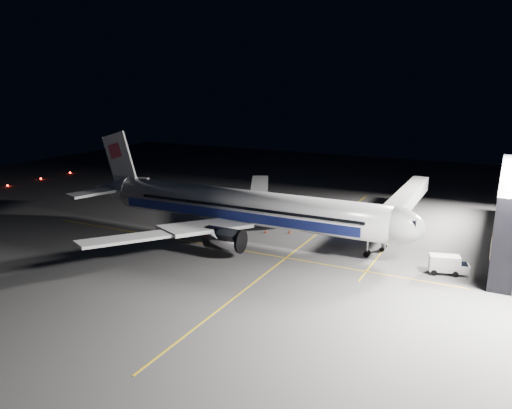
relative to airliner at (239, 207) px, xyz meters
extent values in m
plane|color=#4C4C4F|center=(1.08, 0.00, -5.16)|extent=(200.00, 200.00, 0.00)
cube|color=gold|center=(11.08, 0.00, -5.16)|extent=(0.25, 80.00, 0.01)
cube|color=gold|center=(1.08, -6.00, -5.16)|extent=(70.00, 0.25, 0.01)
cube|color=gold|center=(23.08, 10.00, -5.16)|extent=(0.25, 40.00, 0.01)
cylinder|color=silver|center=(1.08, 0.00, 0.14)|extent=(48.00, 5.60, 5.60)
ellipsoid|color=silver|center=(25.08, 0.00, 0.14)|extent=(8.96, 5.60, 5.60)
cube|color=black|center=(27.38, 0.00, 1.14)|extent=(2.20, 3.40, 0.90)
cone|color=silver|center=(-27.42, 0.00, 0.44)|extent=(9.00, 5.49, 5.49)
cube|color=navy|center=(0.08, 2.78, -0.76)|extent=(42.24, 0.25, 1.50)
cube|color=navy|center=(0.08, -2.78, -0.76)|extent=(42.24, 0.25, 1.50)
cube|color=silver|center=(-1.42, 8.00, -1.46)|extent=(11.36, 15.23, 1.53)
cube|color=silver|center=(-1.42, -8.00, -1.46)|extent=(11.36, 15.23, 1.53)
cube|color=silver|center=(-6.42, 20.50, -0.59)|extent=(8.57, 13.22, 1.31)
cube|color=silver|center=(-6.42, -20.50, -0.59)|extent=(8.57, 13.22, 1.31)
cube|color=silver|center=(-26.92, 5.20, 0.74)|extent=(6.20, 9.67, 0.45)
cube|color=silver|center=(-26.92, -5.20, 0.74)|extent=(6.20, 9.67, 0.45)
cube|color=white|center=(-25.12, 0.00, 6.34)|extent=(7.53, 0.40, 10.28)
cube|color=#CB4559|center=(-25.92, 0.00, 7.74)|extent=(3.22, 0.55, 3.22)
cylinder|color=#B7B7BF|center=(2.28, 9.00, -2.61)|extent=(5.60, 3.40, 3.40)
cylinder|color=#B7B7BF|center=(2.28, -9.00, -2.61)|extent=(5.60, 3.40, 3.40)
cylinder|color=#9999A0|center=(21.58, 0.00, -3.91)|extent=(0.26, 0.26, 2.50)
cylinder|color=black|center=(21.58, 0.00, -4.71)|extent=(0.90, 0.70, 0.90)
cylinder|color=#9999A0|center=(-1.92, 4.30, -3.91)|extent=(0.26, 0.26, 2.50)
cylinder|color=#9999A0|center=(-1.92, -4.30, -3.91)|extent=(0.26, 0.26, 2.50)
cylinder|color=black|center=(-1.92, 4.30, -4.61)|extent=(1.10, 1.60, 1.10)
cylinder|color=black|center=(-1.92, -4.30, -4.61)|extent=(1.10, 1.60, 1.10)
cube|color=brown|center=(38.03, 14.00, -0.16)|extent=(0.15, 36.00, 3.00)
cube|color=#B2B2B7|center=(23.08, 20.05, -0.56)|extent=(3.00, 33.90, 2.80)
cube|color=#B2B2B7|center=(23.08, 4.20, -0.56)|extent=(3.60, 3.20, 3.40)
cylinder|color=#9999A0|center=(23.08, 4.20, -3.61)|extent=(0.70, 0.70, 3.10)
cylinder|color=black|center=(23.08, 3.30, -4.81)|extent=(0.70, 0.30, 0.70)
cylinder|color=black|center=(23.08, 5.10, -4.81)|extent=(0.70, 0.30, 0.70)
sphere|color=#FF140A|center=(-70.92, 10.00, -4.94)|extent=(0.44, 0.44, 0.44)
sphere|color=#FF140A|center=(-70.92, 20.00, -4.94)|extent=(0.44, 0.44, 0.44)
sphere|color=#FF140A|center=(-70.92, 30.00, -4.94)|extent=(0.44, 0.44, 0.44)
cube|color=silver|center=(32.61, -2.00, -3.65)|extent=(4.26, 2.85, 2.15)
cube|color=silver|center=(34.88, -1.42, -4.24)|extent=(1.97, 2.18, 1.17)
cube|color=black|center=(34.88, -1.42, -3.75)|extent=(1.54, 1.90, 0.49)
cylinder|color=black|center=(33.68, -0.67, -4.77)|extent=(0.82, 0.43, 0.78)
cylinder|color=black|center=(34.18, -2.66, -4.77)|extent=(0.82, 0.43, 0.78)
cylinder|color=black|center=(31.03, -1.34, -4.77)|extent=(0.82, 0.43, 0.78)
cylinder|color=black|center=(31.53, -3.33, -4.77)|extent=(0.82, 0.43, 0.78)
cube|color=black|center=(-0.21, 21.36, -4.33)|extent=(2.99, 2.24, 1.23)
cube|color=black|center=(-0.21, 21.36, -3.54)|extent=(1.34, 1.34, 0.67)
sphere|color=#FFF2CC|center=(-0.56, 20.38, -4.33)|extent=(0.29, 0.29, 0.29)
sphere|color=#FFF2CC|center=(0.53, 20.64, -4.33)|extent=(0.29, 0.29, 0.29)
cylinder|color=black|center=(0.55, 22.52, -4.83)|extent=(0.71, 0.39, 0.67)
cylinder|color=black|center=(0.98, 20.67, -4.83)|extent=(0.71, 0.39, 0.67)
cylinder|color=black|center=(-1.41, 22.06, -4.83)|extent=(0.71, 0.39, 0.67)
cylinder|color=black|center=(-0.97, 20.21, -4.83)|extent=(0.71, 0.39, 0.67)
cone|color=red|center=(2.99, 4.00, -4.84)|extent=(0.43, 0.43, 0.65)
cone|color=red|center=(6.71, 5.60, -4.82)|extent=(0.45, 0.45, 0.68)
cone|color=red|center=(-4.71, 14.00, -4.87)|extent=(0.39, 0.39, 0.59)
camera|label=1|loc=(38.48, -70.02, 20.25)|focal=35.00mm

